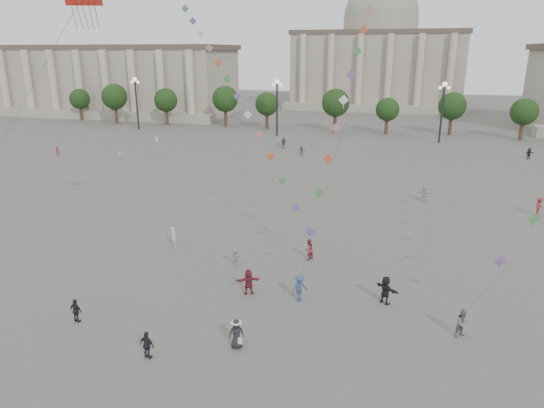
# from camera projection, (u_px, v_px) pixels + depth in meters

# --- Properties ---
(ground) EXTENTS (360.00, 360.00, 0.00)m
(ground) POSITION_uv_depth(u_px,v_px,m) (220.00, 355.00, 26.07)
(ground) COLOR #5A5755
(ground) RESTS_ON ground
(hall_west) EXTENTS (84.00, 26.22, 17.20)m
(hall_west) POSITION_uv_depth(u_px,v_px,m) (81.00, 80.00, 128.63)
(hall_west) COLOR gray
(hall_west) RESTS_ON ground
(hall_central) EXTENTS (48.30, 34.30, 35.50)m
(hall_central) POSITION_uv_depth(u_px,v_px,m) (378.00, 56.00, 140.75)
(hall_central) COLOR gray
(hall_central) RESTS_ON ground
(tree_row) EXTENTS (137.12, 5.12, 8.00)m
(tree_row) POSITION_uv_depth(u_px,v_px,m) (360.00, 105.00, 96.26)
(tree_row) COLOR #35241A
(tree_row) RESTS_ON ground
(lamp_post_far_west) EXTENTS (2.00, 0.90, 10.65)m
(lamp_post_far_west) POSITION_uv_depth(u_px,v_px,m) (136.00, 94.00, 99.50)
(lamp_post_far_west) COLOR #262628
(lamp_post_far_west) RESTS_ON ground
(lamp_post_mid_west) EXTENTS (2.00, 0.90, 10.65)m
(lamp_post_mid_west) POSITION_uv_depth(u_px,v_px,m) (277.00, 97.00, 92.03)
(lamp_post_mid_west) COLOR #262628
(lamp_post_mid_west) RESTS_ON ground
(lamp_post_mid_east) EXTENTS (2.00, 0.90, 10.65)m
(lamp_post_mid_east) POSITION_uv_depth(u_px,v_px,m) (443.00, 101.00, 84.57)
(lamp_post_mid_east) COLOR #262628
(lamp_post_mid_east) RESTS_ON ground
(person_crowd_0) EXTENTS (1.17, 0.56, 1.94)m
(person_crowd_0) POSITION_uv_depth(u_px,v_px,m) (283.00, 143.00, 81.20)
(person_crowd_0) COLOR navy
(person_crowd_0) RESTS_ON ground
(person_crowd_1) EXTENTS (0.93, 0.86, 1.55)m
(person_crowd_1) POSITION_uv_depth(u_px,v_px,m) (120.00, 154.00, 73.74)
(person_crowd_1) COLOR silver
(person_crowd_1) RESTS_ON ground
(person_crowd_2) EXTENTS (0.66, 1.04, 1.53)m
(person_crowd_2) POSITION_uv_depth(u_px,v_px,m) (58.00, 151.00, 75.40)
(person_crowd_2) COLOR #A02B45
(person_crowd_2) RESTS_ON ground
(person_crowd_3) EXTENTS (1.72, 1.53, 1.89)m
(person_crowd_3) POSITION_uv_depth(u_px,v_px,m) (386.00, 290.00, 31.20)
(person_crowd_3) COLOR black
(person_crowd_3) RESTS_ON ground
(person_crowd_4) EXTENTS (1.26, 1.50, 1.62)m
(person_crowd_4) POSITION_uv_depth(u_px,v_px,m) (280.00, 142.00, 82.75)
(person_crowd_4) COLOR silver
(person_crowd_4) RESTS_ON ground
(person_crowd_6) EXTENTS (1.12, 0.78, 1.59)m
(person_crowd_6) POSITION_uv_depth(u_px,v_px,m) (236.00, 258.00, 36.42)
(person_crowd_6) COLOR slate
(person_crowd_6) RESTS_ON ground
(person_crowd_7) EXTENTS (1.60, 0.51, 1.72)m
(person_crowd_7) POSITION_uv_depth(u_px,v_px,m) (425.00, 193.00, 52.68)
(person_crowd_7) COLOR beige
(person_crowd_7) RESTS_ON ground
(person_crowd_8) EXTENTS (1.25, 1.36, 1.83)m
(person_crowd_8) POSITION_uv_depth(u_px,v_px,m) (539.00, 206.00, 48.16)
(person_crowd_8) COLOR maroon
(person_crowd_8) RESTS_ON ground
(person_crowd_9) EXTENTS (1.61, 1.27, 1.71)m
(person_crowd_9) POSITION_uv_depth(u_px,v_px,m) (529.00, 154.00, 73.30)
(person_crowd_9) COLOR black
(person_crowd_9) RESTS_ON ground
(person_crowd_10) EXTENTS (0.43, 0.63, 1.68)m
(person_crowd_10) POSITION_uv_depth(u_px,v_px,m) (157.00, 141.00, 83.71)
(person_crowd_10) COLOR silver
(person_crowd_10) RESTS_ON ground
(person_crowd_12) EXTENTS (1.43, 0.67, 1.49)m
(person_crowd_12) POSITION_uv_depth(u_px,v_px,m) (302.00, 151.00, 75.81)
(person_crowd_12) COLOR slate
(person_crowd_12) RESTS_ON ground
(person_crowd_13) EXTENTS (0.73, 0.69, 1.67)m
(person_crowd_13) POSITION_uv_depth(u_px,v_px,m) (174.00, 237.00, 40.45)
(person_crowd_13) COLOR silver
(person_crowd_13) RESTS_ON ground
(tourist_1) EXTENTS (0.93, 0.51, 1.51)m
(tourist_1) POSITION_uv_depth(u_px,v_px,m) (76.00, 311.00, 29.08)
(tourist_1) COLOR black
(tourist_1) RESTS_ON ground
(tourist_2) EXTENTS (1.71, 1.19, 1.78)m
(tourist_2) POSITION_uv_depth(u_px,v_px,m) (249.00, 282.00, 32.44)
(tourist_2) COLOR maroon
(tourist_2) RESTS_ON ground
(tourist_4) EXTENTS (1.00, 0.58, 1.59)m
(tourist_4) POSITION_uv_depth(u_px,v_px,m) (147.00, 345.00, 25.59)
(tourist_4) COLOR black
(tourist_4) RESTS_ON ground
(kite_flyer_0) EXTENTS (0.94, 1.01, 1.67)m
(kite_flyer_0) POSITION_uv_depth(u_px,v_px,m) (309.00, 249.00, 37.87)
(kite_flyer_0) COLOR maroon
(kite_flyer_0) RESTS_ON ground
(kite_flyer_1) EXTENTS (1.30, 1.36, 1.85)m
(kite_flyer_1) POSITION_uv_depth(u_px,v_px,m) (300.00, 288.00, 31.52)
(kite_flyer_1) COLOR navy
(kite_flyer_1) RESTS_ON ground
(kite_flyer_2) EXTENTS (1.04, 0.99, 1.71)m
(kite_flyer_2) POSITION_uv_depth(u_px,v_px,m) (463.00, 323.00, 27.55)
(kite_flyer_2) COLOR slate
(kite_flyer_2) RESTS_ON ground
(hat_person) EXTENTS (0.97, 0.81, 1.70)m
(hat_person) POSITION_uv_depth(u_px,v_px,m) (237.00, 333.00, 26.50)
(hat_person) COLOR black
(hat_person) RESTS_ON ground
(dragon_kite) EXTENTS (2.62, 7.89, 22.65)m
(dragon_kite) POSITION_uv_depth(u_px,v_px,m) (82.00, 12.00, 29.16)
(dragon_kite) COLOR red
(dragon_kite) RESTS_ON ground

